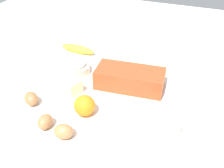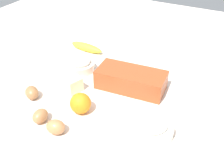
{
  "view_description": "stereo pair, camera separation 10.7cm",
  "coord_description": "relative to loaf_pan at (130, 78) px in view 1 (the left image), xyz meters",
  "views": [
    {
      "loc": [
        -0.32,
        0.82,
        0.65
      ],
      "look_at": [
        0.0,
        0.0,
        0.04
      ],
      "focal_mm": 42.71,
      "sensor_mm": 36.0,
      "label": 1
    },
    {
      "loc": [
        -0.41,
        0.77,
        0.65
      ],
      "look_at": [
        0.0,
        0.0,
        0.04
      ],
      "focal_mm": 42.71,
      "sensor_mm": 36.0,
      "label": 2
    }
  ],
  "objects": [
    {
      "name": "orange_fruit",
      "position": [
        0.1,
        0.23,
        -0.0
      ],
      "size": [
        0.08,
        0.08,
        0.08
      ],
      "primitive_type": "sphere",
      "color": "orange",
      "rests_on": "ground_plane"
    },
    {
      "name": "egg_near_butter",
      "position": [
        0.31,
        0.25,
        -0.02
      ],
      "size": [
        0.08,
        0.08,
        0.05
      ],
      "primitive_type": "ellipsoid",
      "rotation": [
        0.0,
        1.57,
        2.52
      ],
      "color": "#A26D42",
      "rests_on": "ground_plane"
    },
    {
      "name": "loaf_pan",
      "position": [
        0.0,
        0.0,
        0.0
      ],
      "size": [
        0.29,
        0.16,
        0.08
      ],
      "rotation": [
        0.0,
        0.0,
        0.09
      ],
      "color": "#9E4723",
      "rests_on": "ground_plane"
    },
    {
      "name": "egg_loose",
      "position": [
        0.11,
        0.36,
        -0.02
      ],
      "size": [
        0.07,
        0.06,
        0.05
      ],
      "primitive_type": "ellipsoid",
      "rotation": [
        0.0,
        1.57,
        0.2
      ],
      "color": "#B57A4A",
      "rests_on": "ground_plane"
    },
    {
      "name": "sugar_bowl",
      "position": [
        -0.17,
        0.21,
        -0.01
      ],
      "size": [
        0.15,
        0.15,
        0.07
      ],
      "color": "silver",
      "rests_on": "ground_plane"
    },
    {
      "name": "ground_plane",
      "position": [
        0.05,
        0.06,
        -0.05
      ],
      "size": [
        2.4,
        2.4,
        0.02
      ],
      "primitive_type": "cube",
      "color": "beige"
    },
    {
      "name": "flour_bowl",
      "position": [
        0.26,
        -0.02,
        -0.01
      ],
      "size": [
        0.13,
        0.13,
        0.06
      ],
      "color": "silver",
      "rests_on": "ground_plane"
    },
    {
      "name": "egg_beside_bowl",
      "position": [
        0.19,
        0.34,
        -0.02
      ],
      "size": [
        0.05,
        0.07,
        0.05
      ],
      "primitive_type": "ellipsoid",
      "rotation": [
        0.0,
        1.57,
        4.77
      ],
      "color": "#AB7346",
      "rests_on": "ground_plane"
    },
    {
      "name": "butter_block",
      "position": [
        0.21,
        0.12,
        -0.01
      ],
      "size": [
        0.11,
        0.09,
        0.06
      ],
      "primitive_type": "cube",
      "rotation": [
        0.0,
        0.0,
        -0.33
      ],
      "color": "#F4EDB2",
      "rests_on": "ground_plane"
    },
    {
      "name": "banana",
      "position": [
        0.34,
        -0.19,
        -0.02
      ],
      "size": [
        0.19,
        0.06,
        0.04
      ],
      "primitive_type": "ellipsoid",
      "rotation": [
        0.0,
        0.0,
        3.06
      ],
      "color": "yellow",
      "rests_on": "ground_plane"
    }
  ]
}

